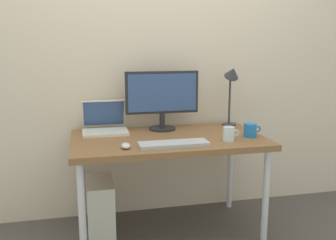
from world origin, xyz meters
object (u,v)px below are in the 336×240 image
object	(u,v)px
desk_lamp	(232,82)
laptop	(105,124)
desk	(168,146)
computer_tower	(101,209)
monitor	(162,96)
keyboard	(174,144)
mouse	(126,146)
glass_cup	(229,134)
coffee_mug	(250,130)

from	to	relation	value
desk_lamp	laptop	bearing A→B (deg)	178.90
desk	computer_tower	xyz separation A→B (m)	(-0.47, 0.03, -0.44)
monitor	keyboard	size ratio (longest dim) A/B	1.24
desk	mouse	bearing A→B (deg)	-144.65
keyboard	mouse	world-z (taller)	mouse
glass_cup	keyboard	bearing A→B (deg)	-174.38
monitor	computer_tower	distance (m)	0.92
monitor	mouse	distance (m)	0.61
desk_lamp	computer_tower	distance (m)	1.35
desk_lamp	mouse	size ratio (longest dim) A/B	5.35
desk	laptop	world-z (taller)	laptop
coffee_mug	mouse	bearing A→B (deg)	-172.87
glass_cup	desk_lamp	bearing A→B (deg)	66.70
laptop	computer_tower	world-z (taller)	laptop
desk	computer_tower	size ratio (longest dim) A/B	3.12
laptop	mouse	size ratio (longest dim) A/B	3.56
desk	desk_lamp	xyz separation A→B (m)	(0.55, 0.24, 0.41)
desk_lamp	coffee_mug	size ratio (longest dim) A/B	3.90
monitor	laptop	xyz separation A→B (m)	(-0.42, 0.02, -0.19)
mouse	monitor	bearing A→B (deg)	54.82
keyboard	coffee_mug	size ratio (longest dim) A/B	3.57
desk_lamp	computer_tower	size ratio (longest dim) A/B	1.15
mouse	computer_tower	distance (m)	0.60
keyboard	computer_tower	world-z (taller)	keyboard
laptop	mouse	xyz separation A→B (m)	(0.10, -0.48, -0.04)
keyboard	computer_tower	bearing A→B (deg)	150.03
laptop	keyboard	bearing A→B (deg)	-50.87
coffee_mug	glass_cup	world-z (taller)	glass_cup
desk_lamp	keyboard	bearing A→B (deg)	-140.51
desk	coffee_mug	xyz separation A→B (m)	(0.56, -0.12, 0.11)
laptop	glass_cup	world-z (taller)	laptop
glass_cup	mouse	bearing A→B (deg)	-177.38
desk_lamp	glass_cup	xyz separation A→B (m)	(-0.19, -0.43, -0.30)
desk	laptop	distance (m)	0.50
laptop	glass_cup	bearing A→B (deg)	-29.97
keyboard	glass_cup	world-z (taller)	glass_cup
glass_cup	computer_tower	bearing A→B (deg)	164.97
monitor	desk	bearing A→B (deg)	-92.41
keyboard	mouse	distance (m)	0.30
mouse	desk_lamp	bearing A→B (deg)	28.05
mouse	laptop	bearing A→B (deg)	101.47
desk_lamp	computer_tower	world-z (taller)	desk_lamp
desk	desk_lamp	world-z (taller)	desk_lamp
keyboard	coffee_mug	distance (m)	0.58
desk_lamp	mouse	world-z (taller)	desk_lamp
monitor	glass_cup	bearing A→B (deg)	-50.33
laptop	keyboard	xyz separation A→B (m)	(0.40, -0.49, -0.05)
keyboard	computer_tower	xyz separation A→B (m)	(-0.46, 0.26, -0.51)
keyboard	coffee_mug	xyz separation A→B (m)	(0.57, 0.12, 0.04)
laptop	desk	bearing A→B (deg)	-31.92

